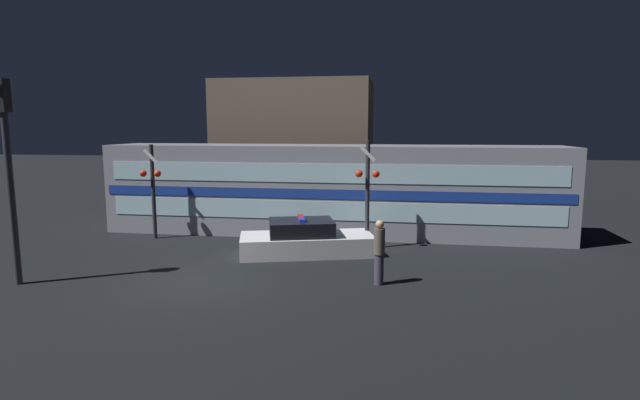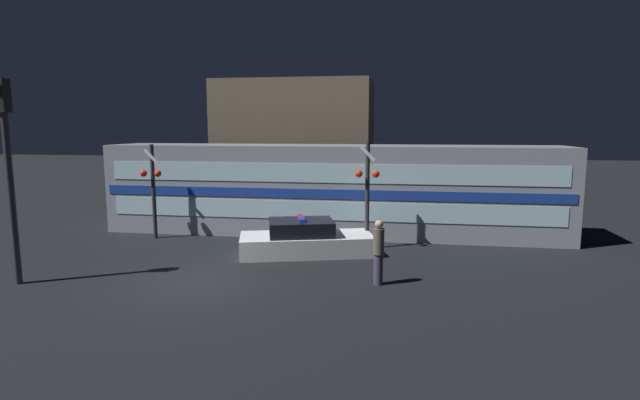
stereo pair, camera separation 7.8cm
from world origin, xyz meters
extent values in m
plane|color=black|center=(0.00, 0.00, 0.00)|extent=(120.00, 120.00, 0.00)
cube|color=gray|center=(2.85, 7.37, 1.84)|extent=(18.82, 2.91, 3.69)
cube|color=#193899|center=(2.85, 5.91, 1.84)|extent=(18.45, 0.03, 0.37)
cube|color=silver|center=(2.85, 5.91, 1.18)|extent=(17.88, 0.02, 0.74)
cube|color=silver|center=(2.85, 5.91, 2.66)|extent=(17.88, 0.02, 0.74)
cube|color=silver|center=(2.49, 3.65, 0.34)|extent=(4.96, 3.08, 0.69)
cube|color=black|center=(2.31, 3.60, 0.95)|extent=(2.59, 2.20, 0.53)
cube|color=blue|center=(2.39, 3.33, 1.28)|extent=(0.35, 0.60, 0.12)
cube|color=red|center=(2.24, 3.87, 1.28)|extent=(0.35, 0.60, 0.12)
cylinder|color=#3F384C|center=(5.15, 0.58, 0.44)|extent=(0.27, 0.27, 0.88)
cylinder|color=#595147|center=(5.15, 0.58, 1.25)|extent=(0.31, 0.31, 0.74)
sphere|color=tan|center=(5.15, 0.58, 1.74)|extent=(0.24, 0.24, 0.24)
cylinder|color=#2D2D33|center=(4.53, 4.76, 1.99)|extent=(0.16, 0.16, 3.97)
sphere|color=red|center=(4.23, 4.60, 2.78)|extent=(0.27, 0.27, 0.27)
sphere|color=red|center=(4.83, 4.60, 2.78)|extent=(0.27, 0.27, 0.27)
cube|color=white|center=(4.53, 4.66, 3.50)|extent=(0.58, 0.03, 0.58)
cylinder|color=#2D2D33|center=(-3.99, 5.16, 1.88)|extent=(0.16, 0.16, 3.76)
sphere|color=red|center=(-4.29, 5.00, 2.63)|extent=(0.27, 0.27, 0.27)
sphere|color=red|center=(-3.69, 5.00, 2.63)|extent=(0.27, 0.27, 0.27)
cube|color=white|center=(-3.99, 5.06, 3.31)|extent=(0.58, 0.03, 0.58)
cylinder|color=#2D2D33|center=(-4.99, -1.00, 2.41)|extent=(0.19, 0.19, 4.83)
cube|color=black|center=(-4.99, -1.00, 5.28)|extent=(0.30, 0.30, 0.90)
cube|color=brown|center=(-0.08, 13.96, 3.46)|extent=(8.31, 4.70, 6.91)
camera|label=1|loc=(5.66, -13.19, 4.42)|focal=28.00mm
camera|label=2|loc=(5.74, -13.18, 4.42)|focal=28.00mm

